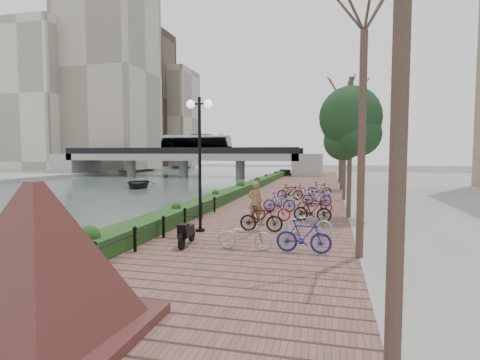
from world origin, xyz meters
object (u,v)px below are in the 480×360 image
(pedestrian, at_px, (255,202))
(granite_monument, at_px, (37,261))
(motorcycle, at_px, (187,232))
(lamppost, at_px, (200,136))
(boat, at_px, (138,183))

(pedestrian, bearing_deg, granite_monument, 64.35)
(motorcycle, relative_size, pedestrian, 0.81)
(lamppost, xyz_separation_m, boat, (-14.33, 21.14, -3.66))
(granite_monument, relative_size, lamppost, 0.96)
(granite_monument, height_order, boat, granite_monument)
(boat, bearing_deg, granite_monument, -85.35)
(lamppost, distance_m, boat, 25.80)
(motorcycle, bearing_deg, granite_monument, -94.41)
(granite_monument, bearing_deg, boat, 116.31)
(motorcycle, relative_size, boat, 0.30)
(lamppost, height_order, motorcycle, lamppost)
(lamppost, distance_m, motorcycle, 3.91)
(granite_monument, distance_m, lamppost, 8.96)
(motorcycle, bearing_deg, pedestrian, 69.90)
(granite_monument, height_order, motorcycle, granite_monument)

